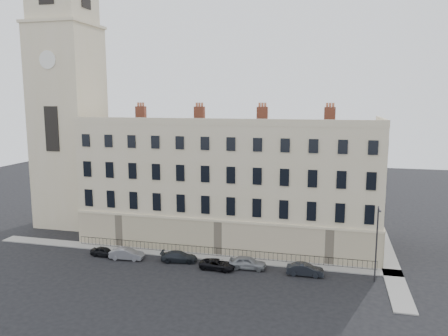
{
  "coord_description": "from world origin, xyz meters",
  "views": [
    {
      "loc": [
        6.48,
        -40.96,
        17.88
      ],
      "look_at": [
        -6.3,
        10.0,
        9.61
      ],
      "focal_mm": 35.0,
      "sensor_mm": 36.0,
      "label": 1
    }
  ],
  "objects_px": {
    "streetlamp": "(377,241)",
    "car_d": "(217,265)",
    "car_b": "(127,254)",
    "car_e": "(248,263)",
    "car_a": "(104,252)",
    "car_c": "(179,257)",
    "car_f": "(305,270)"
  },
  "relations": [
    {
      "from": "streetlamp",
      "to": "car_d",
      "type": "bearing_deg",
      "value": -176.75
    },
    {
      "from": "car_b",
      "to": "streetlamp",
      "type": "relative_size",
      "value": 0.5
    },
    {
      "from": "car_d",
      "to": "car_e",
      "type": "distance_m",
      "value": 3.22
    },
    {
      "from": "car_a",
      "to": "streetlamp",
      "type": "xyz_separation_m",
      "value": [
        29.64,
        0.07,
        3.71
      ]
    },
    {
      "from": "car_b",
      "to": "car_c",
      "type": "height_order",
      "value": "car_b"
    },
    {
      "from": "car_e",
      "to": "streetlamp",
      "type": "relative_size",
      "value": 0.52
    },
    {
      "from": "car_a",
      "to": "car_f",
      "type": "xyz_separation_m",
      "value": [
        22.84,
        0.01,
        0.08
      ]
    },
    {
      "from": "car_c",
      "to": "car_f",
      "type": "bearing_deg",
      "value": -101.03
    },
    {
      "from": "car_e",
      "to": "car_b",
      "type": "bearing_deg",
      "value": 90.73
    },
    {
      "from": "car_c",
      "to": "car_f",
      "type": "xyz_separation_m",
      "value": [
        13.85,
        -0.47,
        0.03
      ]
    },
    {
      "from": "car_c",
      "to": "car_e",
      "type": "distance_m",
      "value": 7.78
    },
    {
      "from": "car_a",
      "to": "car_c",
      "type": "xyz_separation_m",
      "value": [
        8.98,
        0.48,
        0.04
      ]
    },
    {
      "from": "car_b",
      "to": "car_e",
      "type": "relative_size",
      "value": 0.97
    },
    {
      "from": "car_c",
      "to": "car_d",
      "type": "bearing_deg",
      "value": -112.24
    },
    {
      "from": "car_e",
      "to": "car_f",
      "type": "height_order",
      "value": "car_e"
    },
    {
      "from": "car_c",
      "to": "car_d",
      "type": "distance_m",
      "value": 4.83
    },
    {
      "from": "car_b",
      "to": "car_f",
      "type": "relative_size",
      "value": 1.02
    },
    {
      "from": "car_b",
      "to": "car_e",
      "type": "bearing_deg",
      "value": -92.25
    },
    {
      "from": "car_f",
      "to": "streetlamp",
      "type": "relative_size",
      "value": 0.49
    },
    {
      "from": "car_a",
      "to": "car_f",
      "type": "distance_m",
      "value": 22.84
    },
    {
      "from": "car_b",
      "to": "streetlamp",
      "type": "distance_m",
      "value": 26.92
    },
    {
      "from": "car_b",
      "to": "car_e",
      "type": "distance_m",
      "value": 13.81
    },
    {
      "from": "car_a",
      "to": "streetlamp",
      "type": "bearing_deg",
      "value": -85.97
    },
    {
      "from": "car_c",
      "to": "car_d",
      "type": "height_order",
      "value": "car_c"
    },
    {
      "from": "car_c",
      "to": "car_e",
      "type": "relative_size",
      "value": 1.02
    },
    {
      "from": "car_e",
      "to": "streetlamp",
      "type": "distance_m",
      "value": 13.37
    },
    {
      "from": "car_b",
      "to": "car_e",
      "type": "xyz_separation_m",
      "value": [
        13.79,
        0.57,
        0.04
      ]
    },
    {
      "from": "car_d",
      "to": "car_f",
      "type": "relative_size",
      "value": 1.02
    },
    {
      "from": "car_d",
      "to": "car_e",
      "type": "xyz_separation_m",
      "value": [
        3.07,
        0.94,
        0.14
      ]
    },
    {
      "from": "car_c",
      "to": "streetlamp",
      "type": "distance_m",
      "value": 20.98
    },
    {
      "from": "car_f",
      "to": "streetlamp",
      "type": "height_order",
      "value": "streetlamp"
    },
    {
      "from": "car_e",
      "to": "car_f",
      "type": "xyz_separation_m",
      "value": [
        6.08,
        -0.31,
        -0.06
      ]
    }
  ]
}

